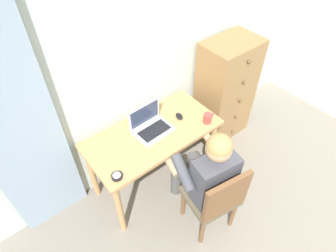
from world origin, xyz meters
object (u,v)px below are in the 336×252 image
object	(u,v)px
computer_mouse	(179,116)
dresser	(225,91)
desk_clock	(117,176)
coffee_mug	(208,118)
desk	(153,141)
person_seated	(205,170)
chair	(216,198)
laptop	(150,125)

from	to	relation	value
computer_mouse	dresser	bearing A→B (deg)	26.13
desk_clock	coffee_mug	world-z (taller)	coffee_mug
desk	coffee_mug	size ratio (longest dim) A/B	10.34
desk_clock	computer_mouse	bearing A→B (deg)	14.71
desk	person_seated	xyz separation A→B (m)	(0.13, -0.56, 0.02)
dresser	person_seated	xyz separation A→B (m)	(-0.97, -0.67, 0.05)
coffee_mug	computer_mouse	bearing A→B (deg)	128.25
chair	person_seated	size ratio (longest dim) A/B	0.73
desk	computer_mouse	distance (m)	0.34
dresser	desk_clock	distance (m)	1.65
desk	desk_clock	xyz separation A→B (m)	(-0.51, -0.22, 0.13)
coffee_mug	desk	bearing A→B (deg)	156.54
laptop	coffee_mug	distance (m)	0.54
dresser	computer_mouse	size ratio (longest dim) A/B	12.29
chair	desk_clock	world-z (taller)	chair
desk	coffee_mug	xyz separation A→B (m)	(0.49, -0.21, 0.16)
desk	chair	xyz separation A→B (m)	(0.10, -0.74, -0.16)
laptop	desk_clock	world-z (taller)	laptop
dresser	chair	xyz separation A→B (m)	(-1.00, -0.85, -0.14)
computer_mouse	coffee_mug	xyz separation A→B (m)	(0.17, -0.21, 0.03)
dresser	person_seated	world-z (taller)	dresser
chair	computer_mouse	world-z (taller)	chair
laptop	computer_mouse	xyz separation A→B (m)	(0.30, -0.05, -0.04)
desk	chair	world-z (taller)	chair
desk	chair	bearing A→B (deg)	-82.04
desk	person_seated	bearing A→B (deg)	-76.95
desk	person_seated	distance (m)	0.58
person_seated	desk_clock	bearing A→B (deg)	151.64
desk	desk_clock	size ratio (longest dim) A/B	13.79
desk	computer_mouse	bearing A→B (deg)	0.19
chair	desk	bearing A→B (deg)	97.96
computer_mouse	coffee_mug	world-z (taller)	coffee_mug
desk	dresser	bearing A→B (deg)	5.79
person_seated	coffee_mug	xyz separation A→B (m)	(0.36, 0.35, 0.14)
person_seated	chair	bearing A→B (deg)	-98.44
chair	coffee_mug	world-z (taller)	chair
person_seated	coffee_mug	bearing A→B (deg)	44.60
desk	laptop	world-z (taller)	laptop
chair	computer_mouse	distance (m)	0.82
chair	laptop	world-z (taller)	laptop
desk_clock	chair	bearing A→B (deg)	-40.56
chair	coffee_mug	xyz separation A→B (m)	(0.38, 0.53, 0.32)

